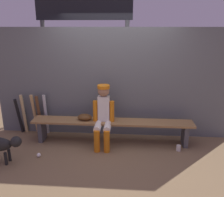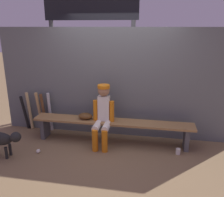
% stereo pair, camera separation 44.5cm
% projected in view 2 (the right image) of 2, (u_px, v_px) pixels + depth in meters
% --- Properties ---
extents(ground_plane, '(30.00, 30.00, 0.00)m').
position_uv_depth(ground_plane, '(112.00, 142.00, 4.72)').
color(ground_plane, brown).
extents(chainlink_fence, '(4.87, 0.03, 2.20)m').
position_uv_depth(chainlink_fence, '(116.00, 84.00, 4.78)').
color(chainlink_fence, '#595E63').
rests_on(chainlink_fence, ground_plane).
extents(dugout_bench, '(3.11, 0.36, 0.46)m').
position_uv_depth(dugout_bench, '(112.00, 125.00, 4.61)').
color(dugout_bench, olive).
rests_on(dugout_bench, ground_plane).
extents(player_seated, '(0.41, 0.55, 1.17)m').
position_uv_depth(player_seated, '(103.00, 114.00, 4.46)').
color(player_seated, silver).
rests_on(player_seated, ground_plane).
extents(baseball_glove, '(0.28, 0.20, 0.12)m').
position_uv_depth(baseball_glove, '(85.00, 116.00, 4.66)').
color(baseball_glove, '#593819').
rests_on(baseball_glove, dugout_bench).
extents(bat_aluminum_silver, '(0.07, 0.14, 0.87)m').
position_uv_depth(bat_aluminum_silver, '(50.00, 112.00, 5.13)').
color(bat_aluminum_silver, '#B7B7BC').
rests_on(bat_aluminum_silver, ground_plane).
extents(bat_wood_dark, '(0.09, 0.18, 0.85)m').
position_uv_depth(bat_wood_dark, '(44.00, 112.00, 5.14)').
color(bat_wood_dark, brown).
rests_on(bat_wood_dark, ground_plane).
extents(bat_wood_tan, '(0.09, 0.21, 0.88)m').
position_uv_depth(bat_wood_tan, '(40.00, 111.00, 5.16)').
color(bat_wood_tan, tan).
rests_on(bat_wood_tan, ground_plane).
extents(bat_wood_natural, '(0.07, 0.16, 0.87)m').
position_uv_depth(bat_wood_natural, '(30.00, 111.00, 5.20)').
color(bat_wood_natural, tan).
rests_on(bat_wood_natural, ground_plane).
extents(bat_aluminum_black, '(0.07, 0.24, 0.80)m').
position_uv_depth(bat_aluminum_black, '(25.00, 113.00, 5.19)').
color(bat_aluminum_black, black).
rests_on(bat_aluminum_black, ground_plane).
extents(baseball, '(0.07, 0.07, 0.07)m').
position_uv_depth(baseball, '(38.00, 151.00, 4.31)').
color(baseball, white).
rests_on(baseball, ground_plane).
extents(cup_on_ground, '(0.08, 0.08, 0.11)m').
position_uv_depth(cup_on_ground, '(178.00, 151.00, 4.27)').
color(cup_on_ground, silver).
rests_on(cup_on_ground, ground_plane).
extents(cup_on_bench, '(0.08, 0.08, 0.11)m').
position_uv_depth(cup_on_bench, '(103.00, 118.00, 4.58)').
color(cup_on_bench, '#1E47AD').
rests_on(cup_on_bench, dugout_bench).
extents(scoreboard, '(2.46, 0.27, 3.58)m').
position_uv_depth(scoreboard, '(93.00, 11.00, 5.34)').
color(scoreboard, '#3F3F42').
rests_on(scoreboard, ground_plane).
extents(dog, '(0.84, 0.20, 0.49)m').
position_uv_depth(dog, '(1.00, 139.00, 4.12)').
color(dog, black).
rests_on(dog, ground_plane).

